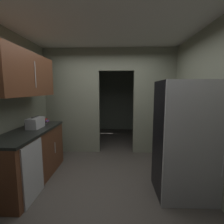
% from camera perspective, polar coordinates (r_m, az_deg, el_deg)
% --- Properties ---
extents(ground, '(20.00, 20.00, 0.00)m').
position_cam_1_polar(ground, '(3.09, -2.47, -24.34)').
color(ground, '#47423D').
extents(kitchen_overhead_slab, '(3.70, 7.23, 0.06)m').
position_cam_1_polar(kitchen_overhead_slab, '(3.28, -2.04, 26.51)').
color(kitchen_overhead_slab, silver).
extents(kitchen_partition, '(3.30, 0.12, 2.67)m').
position_cam_1_polar(kitchen_partition, '(4.24, -1.53, 4.58)').
color(kitchen_partition, gray).
rests_on(kitchen_partition, ground).
extents(adjoining_room_shell, '(3.30, 2.62, 2.67)m').
position_cam_1_polar(adjoining_room_shell, '(6.03, -0.03, 4.82)').
color(adjoining_room_shell, gray).
rests_on(adjoining_room_shell, ground).
extents(refrigerator, '(0.84, 0.73, 1.78)m').
position_cam_1_polar(refrigerator, '(2.79, 24.07, -8.67)').
color(refrigerator, black).
rests_on(refrigerator, ground).
extents(lower_cabinet_run, '(0.62, 1.72, 0.94)m').
position_cam_1_polar(lower_cabinet_run, '(3.36, -26.47, -13.54)').
color(lower_cabinet_run, brown).
rests_on(lower_cabinet_run, ground).
extents(dishwasher, '(0.02, 0.56, 0.88)m').
position_cam_1_polar(dishwasher, '(2.85, -25.64, -18.07)').
color(dishwasher, '#B7BABC').
rests_on(dishwasher, ground).
extents(upper_cabinet_counterside, '(0.36, 1.54, 0.72)m').
position_cam_1_polar(upper_cabinet_counterside, '(3.16, -28.06, 11.40)').
color(upper_cabinet_counterside, brown).
extents(boombox, '(0.21, 0.36, 0.22)m').
position_cam_1_polar(boombox, '(3.36, -25.07, -3.45)').
color(boombox, '#B2B2B7').
rests_on(boombox, lower_cabinet_run).
extents(book_stack, '(0.15, 0.17, 0.09)m').
position_cam_1_polar(book_stack, '(3.78, -22.35, -2.86)').
color(book_stack, beige).
rests_on(book_stack, lower_cabinet_run).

